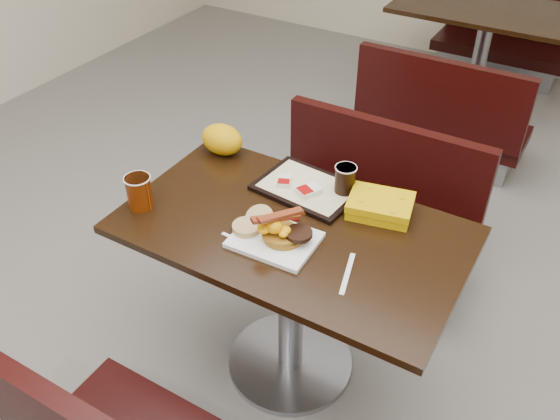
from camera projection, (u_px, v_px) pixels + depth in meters
The scene contains 24 objects.
floor at pixel (290, 364), 2.53m from camera, with size 6.00×7.00×0.01m, color gray.
table_near at pixel (291, 302), 2.30m from camera, with size 1.20×0.70×0.75m, color black, non-canonical shape.
bench_near_n at pixel (365, 210), 2.79m from camera, with size 1.00×0.46×0.72m, color black, non-canonical shape.
table_far at pixel (479, 62), 4.08m from camera, with size 1.20×0.70×0.75m, color black, non-canonical shape.
bench_far_s at pixel (446, 106), 3.61m from camera, with size 1.00×0.46×0.72m, color black, non-canonical shape.
bench_far_n at pixel (504, 32), 4.56m from camera, with size 1.00×0.46×0.72m, color black, non-canonical shape.
platter at pixel (275, 240), 2.00m from camera, with size 0.28×0.22×0.02m, color white.
pancake_stack at pixel (283, 235), 1.99m from camera, with size 0.14×0.14×0.03m, color #905A18.
sausage_patty at pixel (299, 233), 1.96m from camera, with size 0.09×0.09×0.01m, color black.
scrambled_eggs at pixel (275, 228), 1.96m from camera, with size 0.10×0.09×0.05m, color #EAAD04.
bacon_strips at pixel (276, 217), 1.95m from camera, with size 0.17×0.07×0.01m, color #4D050A, non-canonical shape.
muffin_bottom at pixel (246, 227), 2.03m from camera, with size 0.10×0.10×0.02m, color tan.
muffin_top at pixel (260, 218), 2.05m from camera, with size 0.10×0.10×0.02m, color tan.
coffee_cup_near at pixel (139, 192), 2.13m from camera, with size 0.09×0.09×0.13m, color #903405.
fork at pixel (234, 238), 2.02m from camera, with size 0.13×0.02×0.00m, color white, non-canonical shape.
knife at pixel (347, 273), 1.88m from camera, with size 0.19×0.02×0.00m, color white.
condiment_syrup at pixel (302, 210), 2.14m from camera, with size 0.04×0.03×0.01m, color #A23D06.
condiment_ketchup at pixel (292, 217), 2.11m from camera, with size 0.04×0.03×0.01m, color #8C0504.
tray at pixel (307, 188), 2.24m from camera, with size 0.37×0.26×0.02m, color black.
hashbrown_sleeve_left at pixel (284, 181), 2.25m from camera, with size 0.05×0.07×0.02m, color silver.
hashbrown_sleeve_right at pixel (309, 191), 2.19m from camera, with size 0.06×0.08×0.02m, color silver.
coffee_cup_far at pixel (345, 179), 2.18m from camera, with size 0.08×0.08×0.10m, color black.
clamshell at pixel (380, 206), 2.12m from camera, with size 0.22×0.17×0.06m, color #CA9903.
paper_bag at pixel (222, 139), 2.42m from camera, with size 0.18×0.13×0.12m, color orange.
Camera 1 is at (0.78, -1.41, 2.06)m, focal length 38.26 mm.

